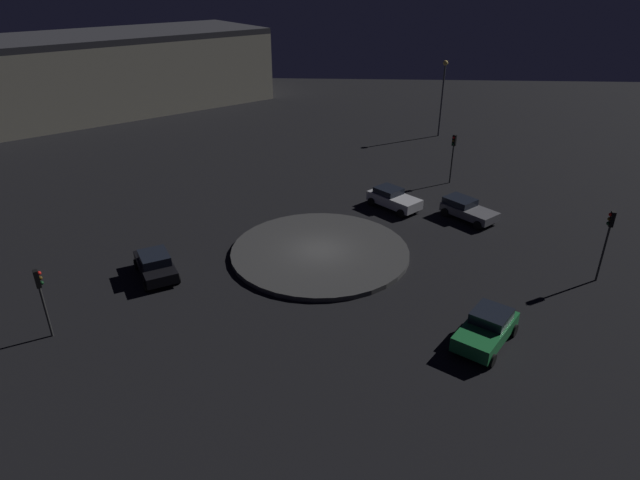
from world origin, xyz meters
The scene contains 11 objects.
ground_plane centered at (0.00, 0.00, 0.00)m, with size 119.18×119.18×0.00m, color black.
roundabout_island centered at (0.00, 0.00, 0.15)m, with size 11.40×11.40×0.30m, color #383838.
car_black centered at (9.58, 3.28, 0.75)m, with size 3.56×4.32×1.47m.
car_grey centered at (-10.37, -6.04, 0.73)m, with size 4.06×4.19×1.37m.
car_green centered at (-8.61, 8.65, 0.80)m, with size 3.82×4.39×1.57m.
car_silver centered at (-5.14, -7.67, 0.77)m, with size 4.19×4.19×1.48m.
traffic_light_southwest centered at (-10.29, -13.25, 2.96)m, with size 0.37×0.39×4.15m.
traffic_light_northeast centered at (12.88, 9.36, 2.69)m, with size 0.39×0.37×3.77m.
traffic_light_west centered at (-16.38, 2.39, 3.13)m, with size 0.37×0.33×4.42m.
streetlamp_south centered at (-11.31, -27.53, 5.14)m, with size 0.52×0.52×7.87m.
store_building centered at (28.39, -37.82, 4.58)m, with size 38.82×36.53×9.16m.
Camera 1 is at (-1.70, 30.62, 16.61)m, focal length 30.46 mm.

